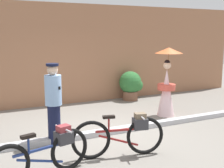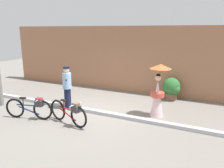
{
  "view_description": "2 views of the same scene",
  "coord_description": "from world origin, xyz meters",
  "px_view_note": "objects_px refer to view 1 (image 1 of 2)",
  "views": [
    {
      "loc": [
        -2.61,
        -5.81,
        2.24
      ],
      "look_at": [
        0.36,
        0.32,
        1.09
      ],
      "focal_mm": 47.22,
      "sensor_mm": 36.0,
      "label": 1
    },
    {
      "loc": [
        4.04,
        -6.77,
        3.04
      ],
      "look_at": [
        0.6,
        0.39,
        1.09
      ],
      "focal_mm": 35.6,
      "sensor_mm": 36.0,
      "label": 2
    }
  ],
  "objects_px": {
    "person_officer": "(54,101)",
    "potted_plant_by_door": "(131,85)",
    "bicycle_near_officer": "(45,153)",
    "person_with_parasol": "(167,83)",
    "bicycle_far_side": "(122,134)"
  },
  "relations": [
    {
      "from": "person_officer",
      "to": "potted_plant_by_door",
      "type": "distance_m",
      "value": 4.53
    },
    {
      "from": "potted_plant_by_door",
      "to": "bicycle_near_officer",
      "type": "bearing_deg",
      "value": -132.73
    },
    {
      "from": "bicycle_near_officer",
      "to": "person_officer",
      "type": "xyz_separation_m",
      "value": [
        0.52,
        1.42,
        0.48
      ]
    },
    {
      "from": "person_with_parasol",
      "to": "potted_plant_by_door",
      "type": "height_order",
      "value": "person_with_parasol"
    },
    {
      "from": "bicycle_far_side",
      "to": "person_with_parasol",
      "type": "relative_size",
      "value": 0.91
    },
    {
      "from": "bicycle_far_side",
      "to": "person_officer",
      "type": "bearing_deg",
      "value": 128.45
    },
    {
      "from": "potted_plant_by_door",
      "to": "person_officer",
      "type": "bearing_deg",
      "value": -140.08
    },
    {
      "from": "bicycle_near_officer",
      "to": "person_officer",
      "type": "height_order",
      "value": "person_officer"
    },
    {
      "from": "bicycle_near_officer",
      "to": "person_officer",
      "type": "distance_m",
      "value": 1.59
    },
    {
      "from": "potted_plant_by_door",
      "to": "bicycle_far_side",
      "type": "bearing_deg",
      "value": -121.39
    },
    {
      "from": "bicycle_far_side",
      "to": "potted_plant_by_door",
      "type": "bearing_deg",
      "value": 58.61
    },
    {
      "from": "bicycle_near_officer",
      "to": "potted_plant_by_door",
      "type": "relative_size",
      "value": 1.72
    },
    {
      "from": "bicycle_far_side",
      "to": "person_with_parasol",
      "type": "bearing_deg",
      "value": 38.98
    },
    {
      "from": "bicycle_far_side",
      "to": "person_officer",
      "type": "distance_m",
      "value": 1.61
    },
    {
      "from": "potted_plant_by_door",
      "to": "person_with_parasol",
      "type": "bearing_deg",
      "value": -92.44
    }
  ]
}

